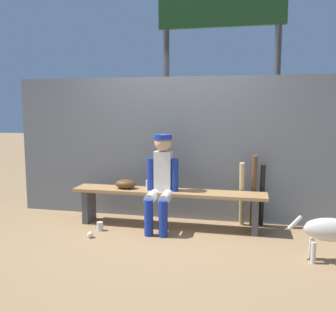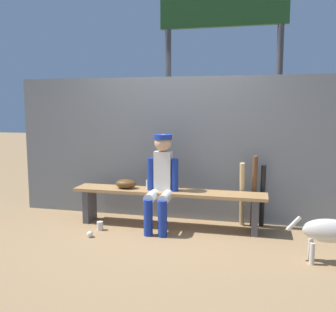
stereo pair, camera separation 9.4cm
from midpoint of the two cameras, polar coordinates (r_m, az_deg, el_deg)
ground_plane at (r=5.03m, az=0.54°, el=-10.63°), size 30.00×30.00×0.00m
chainlink_fence at (r=5.22m, az=1.60°, el=1.09°), size 4.63×0.03×1.96m
dugout_bench at (r=4.92m, az=0.55°, el=-6.45°), size 2.51×0.36×0.48m
player_seated at (r=4.77m, az=-0.53°, el=-3.38°), size 0.41×0.55×1.21m
baseball_glove at (r=5.04m, az=-5.85°, el=-4.20°), size 0.28×0.20×0.12m
bat_wood_natural at (r=5.02m, az=11.65°, el=-5.73°), size 0.08×0.19×0.85m
bat_wood_dark at (r=5.03m, az=13.36°, el=-5.24°), size 0.09×0.17×0.94m
bat_aluminum_black at (r=5.09m, az=14.59°, el=-5.84°), size 0.08×0.14×0.82m
baseball at (r=4.72m, az=-11.13°, el=-11.50°), size 0.07×0.07×0.07m
cup_on_ground at (r=4.95m, az=-9.70°, el=-10.35°), size 0.08×0.08×0.11m
cup_on_bench at (r=5.02m, az=-2.35°, el=-4.28°), size 0.08×0.08×0.11m
scoreboard at (r=6.26m, az=9.28°, el=17.73°), size 2.27×0.27×3.81m
dog at (r=4.17m, az=24.58°, el=-10.35°), size 0.84×0.20×0.49m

